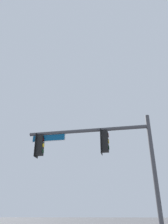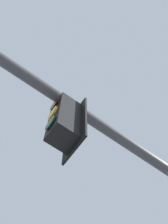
% 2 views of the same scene
% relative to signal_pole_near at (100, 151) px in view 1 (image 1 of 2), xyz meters
% --- Properties ---
extents(signal_pole_near, '(6.57, 0.69, 6.57)m').
position_rel_signal_pole_near_xyz_m(signal_pole_near, '(0.00, 0.00, 0.00)').
color(signal_pole_near, '#47474C').
rests_on(signal_pole_near, ground_plane).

